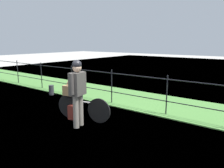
{
  "coord_description": "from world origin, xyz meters",
  "views": [
    {
      "loc": [
        3.48,
        -3.51,
        2.12
      ],
      "look_at": [
        -0.31,
        1.44,
        0.9
      ],
      "focal_mm": 35.24,
      "sensor_mm": 36.0,
      "label": 1
    }
  ],
  "objects_px": {
    "backpack_on_paving": "(74,112)",
    "cyclist_person": "(78,88)",
    "bicycle_main": "(83,107)",
    "terrier_dog": "(72,83)",
    "mooring_bollard": "(51,90)",
    "wooden_crate": "(71,90)"
  },
  "relations": [
    {
      "from": "mooring_bollard",
      "to": "wooden_crate",
      "type": "bearing_deg",
      "value": -26.49
    },
    {
      "from": "wooden_crate",
      "to": "terrier_dog",
      "type": "bearing_deg",
      "value": 11.58
    },
    {
      "from": "cyclist_person",
      "to": "mooring_bollard",
      "type": "relative_size",
      "value": 4.31
    },
    {
      "from": "bicycle_main",
      "to": "mooring_bollard",
      "type": "xyz_separation_m",
      "value": [
        -3.03,
        1.27,
        -0.15
      ]
    },
    {
      "from": "wooden_crate",
      "to": "cyclist_person",
      "type": "height_order",
      "value": "cyclist_person"
    },
    {
      "from": "bicycle_main",
      "to": "wooden_crate",
      "type": "relative_size",
      "value": 4.04
    },
    {
      "from": "mooring_bollard",
      "to": "cyclist_person",
      "type": "bearing_deg",
      "value": -27.02
    },
    {
      "from": "cyclist_person",
      "to": "backpack_on_paving",
      "type": "height_order",
      "value": "cyclist_person"
    },
    {
      "from": "wooden_crate",
      "to": "backpack_on_paving",
      "type": "height_order",
      "value": "wooden_crate"
    },
    {
      "from": "backpack_on_paving",
      "to": "cyclist_person",
      "type": "bearing_deg",
      "value": 131.31
    },
    {
      "from": "cyclist_person",
      "to": "backpack_on_paving",
      "type": "relative_size",
      "value": 4.21
    },
    {
      "from": "cyclist_person",
      "to": "wooden_crate",
      "type": "bearing_deg",
      "value": 150.64
    },
    {
      "from": "wooden_crate",
      "to": "terrier_dog",
      "type": "xyz_separation_m",
      "value": [
        0.02,
        0.0,
        0.21
      ]
    },
    {
      "from": "terrier_dog",
      "to": "bicycle_main",
      "type": "bearing_deg",
      "value": 11.58
    },
    {
      "from": "terrier_dog",
      "to": "mooring_bollard",
      "type": "height_order",
      "value": "terrier_dog"
    },
    {
      "from": "bicycle_main",
      "to": "terrier_dog",
      "type": "xyz_separation_m",
      "value": [
        -0.32,
        -0.07,
        0.66
      ]
    },
    {
      "from": "bicycle_main",
      "to": "mooring_bollard",
      "type": "relative_size",
      "value": 4.13
    },
    {
      "from": "wooden_crate",
      "to": "mooring_bollard",
      "type": "distance_m",
      "value": 3.06
    },
    {
      "from": "wooden_crate",
      "to": "backpack_on_paving",
      "type": "distance_m",
      "value": 0.61
    },
    {
      "from": "cyclist_person",
      "to": "mooring_bollard",
      "type": "xyz_separation_m",
      "value": [
        -3.28,
        1.67,
        -0.81
      ]
    },
    {
      "from": "cyclist_person",
      "to": "terrier_dog",
      "type": "bearing_deg",
      "value": 149.24
    },
    {
      "from": "backpack_on_paving",
      "to": "wooden_crate",
      "type": "bearing_deg",
      "value": -42.56
    }
  ]
}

